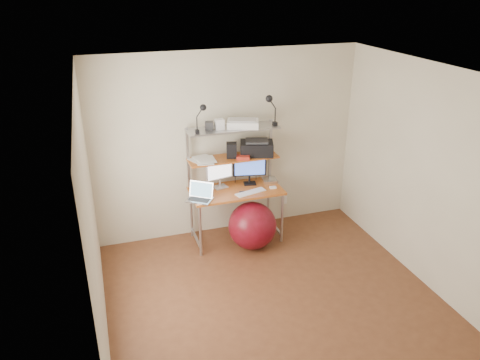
% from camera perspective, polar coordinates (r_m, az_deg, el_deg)
% --- Properties ---
extents(room, '(3.60, 3.60, 3.60)m').
position_cam_1_polar(room, '(4.70, 4.81, -2.55)').
color(room, brown).
rests_on(room, ground).
extents(computer_desk, '(1.20, 0.60, 1.57)m').
position_cam_1_polar(computer_desk, '(6.11, -0.66, 0.88)').
color(computer_desk, '#C26725').
rests_on(computer_desk, ground).
extents(desktop, '(1.20, 0.60, 0.00)m').
position_cam_1_polar(desktop, '(6.14, -0.47, -1.19)').
color(desktop, '#C26725').
rests_on(desktop, computer_desk).
extents(mid_shelf, '(1.18, 0.34, 0.00)m').
position_cam_1_polar(mid_shelf, '(6.10, -0.85, 2.80)').
color(mid_shelf, '#C26725').
rests_on(mid_shelf, computer_desk).
extents(top_shelf, '(1.18, 0.34, 0.00)m').
position_cam_1_polar(top_shelf, '(5.97, -0.88, 6.39)').
color(top_shelf, '#ABABB0').
rests_on(top_shelf, computer_desk).
extents(floor, '(3.60, 3.60, 0.00)m').
position_cam_1_polar(floor, '(5.37, 4.35, -14.60)').
color(floor, brown).
rests_on(floor, ground).
extents(wall_outlet, '(0.08, 0.01, 0.12)m').
position_cam_1_polar(wall_outlet, '(6.90, 5.42, -2.45)').
color(wall_outlet, white).
rests_on(wall_outlet, room).
extents(monitor_silver, '(0.39, 0.17, 0.44)m').
position_cam_1_polar(monitor_silver, '(6.14, -2.50, 1.12)').
color(monitor_silver, silver).
rests_on(monitor_silver, desktop).
extents(monitor_black, '(0.45, 0.16, 0.45)m').
position_cam_1_polar(monitor_black, '(6.24, 1.16, 1.47)').
color(monitor_black, black).
rests_on(monitor_black, desktop).
extents(laptop, '(0.40, 0.38, 0.27)m').
position_cam_1_polar(laptop, '(5.89, -4.87, -1.94)').
color(laptop, silver).
rests_on(laptop, desktop).
extents(keyboard, '(0.43, 0.22, 0.01)m').
position_cam_1_polar(keyboard, '(6.06, 1.30, -1.51)').
color(keyboard, white).
rests_on(keyboard, desktop).
extents(mouse, '(0.08, 0.05, 0.02)m').
position_cam_1_polar(mouse, '(6.20, 4.04, -0.91)').
color(mouse, white).
rests_on(mouse, desktop).
extents(mac_mini, '(0.20, 0.20, 0.04)m').
position_cam_1_polar(mac_mini, '(6.40, 3.64, -0.02)').
color(mac_mini, silver).
rests_on(mac_mini, desktop).
extents(phone, '(0.08, 0.13, 0.01)m').
position_cam_1_polar(phone, '(6.03, 0.33, -1.63)').
color(phone, black).
rests_on(phone, desktop).
extents(printer, '(0.50, 0.41, 0.20)m').
position_cam_1_polar(printer, '(6.16, 2.05, 3.95)').
color(printer, black).
rests_on(printer, mid_shelf).
extents(nas_cube, '(0.16, 0.16, 0.19)m').
position_cam_1_polar(nas_cube, '(6.06, -1.03, 3.65)').
color(nas_cube, black).
rests_on(nas_cube, mid_shelf).
extents(red_box, '(0.20, 0.16, 0.05)m').
position_cam_1_polar(red_box, '(6.02, 0.38, 2.77)').
color(red_box, '#AF281C').
rests_on(red_box, mid_shelf).
extents(scanner, '(0.46, 0.37, 0.10)m').
position_cam_1_polar(scanner, '(5.98, 0.35, 6.92)').
color(scanner, white).
rests_on(scanner, top_shelf).
extents(box_white, '(0.11, 0.10, 0.13)m').
position_cam_1_polar(box_white, '(5.90, -2.52, 6.81)').
color(box_white, white).
rests_on(box_white, top_shelf).
extents(box_grey, '(0.13, 0.13, 0.10)m').
position_cam_1_polar(box_grey, '(5.89, -3.77, 6.63)').
color(box_grey, '#2C2C2E').
rests_on(box_grey, top_shelf).
extents(clip_lamp_left, '(0.14, 0.08, 0.36)m').
position_cam_1_polar(clip_lamp_left, '(5.70, -4.67, 8.24)').
color(clip_lamp_left, black).
rests_on(clip_lamp_left, top_shelf).
extents(clip_lamp_right, '(0.16, 0.09, 0.41)m').
position_cam_1_polar(clip_lamp_right, '(5.95, 3.73, 9.28)').
color(clip_lamp_right, black).
rests_on(clip_lamp_right, top_shelf).
extents(exercise_ball, '(0.63, 0.63, 0.63)m').
position_cam_1_polar(exercise_ball, '(6.15, 1.51, -5.58)').
color(exercise_ball, maroon).
rests_on(exercise_ball, floor).
extents(paper_stack, '(0.34, 0.41, 0.02)m').
position_cam_1_polar(paper_stack, '(6.00, -4.41, 2.49)').
color(paper_stack, white).
rests_on(paper_stack, mid_shelf).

